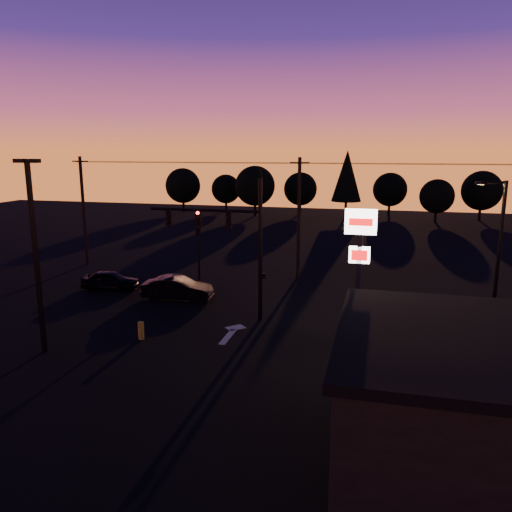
{
  "coord_description": "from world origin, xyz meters",
  "views": [
    {
      "loc": [
        7.91,
        -22.37,
        9.55
      ],
      "look_at": [
        1.0,
        5.0,
        3.5
      ],
      "focal_mm": 35.0,
      "sensor_mm": 36.0,
      "label": 1
    }
  ],
  "objects": [
    {
      "name": "ground",
      "position": [
        0.0,
        0.0,
        0.0
      ],
      "size": [
        120.0,
        120.0,
        0.0
      ],
      "primitive_type": "plane",
      "color": "black",
      "rests_on": "ground"
    },
    {
      "name": "lane_arrow",
      "position": [
        0.5,
        1.67,
        0.01
      ],
      "size": [
        1.2,
        3.1,
        0.01
      ],
      "color": "beige",
      "rests_on": "ground"
    },
    {
      "name": "traffic_signal_mast",
      "position": [
        -0.1,
        3.99,
        4.94
      ],
      "size": [
        6.79,
        0.52,
        8.58
      ],
      "color": "black",
      "rests_on": "ground"
    },
    {
      "name": "secondary_signal",
      "position": [
        -5.0,
        11.49,
        2.86
      ],
      "size": [
        0.3,
        0.31,
        4.35
      ],
      "color": "black",
      "rests_on": "ground"
    },
    {
      "name": "parking_lot_light",
      "position": [
        -7.5,
        -3.0,
        5.27
      ],
      "size": [
        1.25,
        0.3,
        9.14
      ],
      "color": "black",
      "rests_on": "ground"
    },
    {
      "name": "pylon_sign",
      "position": [
        7.0,
        1.5,
        4.91
      ],
      "size": [
        1.5,
        0.28,
        6.8
      ],
      "color": "black",
      "rests_on": "ground"
    },
    {
      "name": "streetlight",
      "position": [
        13.91,
        5.5,
        4.42
      ],
      "size": [
        1.55,
        0.35,
        8.0
      ],
      "color": "black",
      "rests_on": "ground"
    },
    {
      "name": "utility_pole_0",
      "position": [
        -16.0,
        14.0,
        4.59
      ],
      "size": [
        1.4,
        0.26,
        9.0
      ],
      "color": "black",
      "rests_on": "ground"
    },
    {
      "name": "utility_pole_1",
      "position": [
        2.0,
        14.0,
        4.59
      ],
      "size": [
        1.4,
        0.26,
        9.0
      ],
      "color": "black",
      "rests_on": "ground"
    },
    {
      "name": "power_wires",
      "position": [
        2.0,
        14.0,
        8.57
      ],
      "size": [
        36.0,
        1.22,
        0.07
      ],
      "color": "black",
      "rests_on": "ground"
    },
    {
      "name": "bollard",
      "position": [
        -3.73,
        -0.37,
        0.45
      ],
      "size": [
        0.3,
        0.3,
        0.91
      ],
      "primitive_type": "cylinder",
      "color": "gold",
      "rests_on": "ground"
    },
    {
      "name": "tree_0",
      "position": [
        -22.0,
        50.0,
        4.06
      ],
      "size": [
        5.36,
        5.36,
        6.74
      ],
      "color": "black",
      "rests_on": "ground"
    },
    {
      "name": "tree_1",
      "position": [
        -16.0,
        53.0,
        3.43
      ],
      "size": [
        4.54,
        4.54,
        5.71
      ],
      "color": "black",
      "rests_on": "ground"
    },
    {
      "name": "tree_2",
      "position": [
        -10.0,
        48.0,
        4.37
      ],
      "size": [
        5.77,
        5.78,
        7.26
      ],
      "color": "black",
      "rests_on": "ground"
    },
    {
      "name": "tree_3",
      "position": [
        -4.0,
        52.0,
        3.75
      ],
      "size": [
        4.95,
        4.95,
        6.22
      ],
      "color": "black",
      "rests_on": "ground"
    },
    {
      "name": "tree_4",
      "position": [
        3.0,
        49.0,
        5.93
      ],
      "size": [
        4.18,
        4.18,
        9.5
      ],
      "color": "black",
      "rests_on": "ground"
    },
    {
      "name": "tree_5",
      "position": [
        9.0,
        54.0,
        3.75
      ],
      "size": [
        4.95,
        4.95,
        6.22
      ],
      "color": "black",
      "rests_on": "ground"
    },
    {
      "name": "tree_6",
      "position": [
        15.0,
        48.0,
        3.43
      ],
      "size": [
        4.54,
        4.54,
        5.71
      ],
      "color": "black",
      "rests_on": "ground"
    },
    {
      "name": "tree_7",
      "position": [
        21.0,
        51.0,
        4.06
      ],
      "size": [
        5.36,
        5.36,
        6.74
      ],
      "color": "black",
      "rests_on": "ground"
    },
    {
      "name": "car_left",
      "position": [
        -10.08,
        7.57,
        0.66
      ],
      "size": [
        4.11,
        2.21,
        1.33
      ],
      "primitive_type": "imported",
      "rotation": [
        0.0,
        0.0,
        1.74
      ],
      "color": "black",
      "rests_on": "ground"
    },
    {
      "name": "car_mid",
      "position": [
        -4.64,
        6.53,
        0.75
      ],
      "size": [
        4.66,
        1.95,
        1.5
      ],
      "primitive_type": "imported",
      "rotation": [
        0.0,
        0.0,
        1.65
      ],
      "color": "black",
      "rests_on": "ground"
    },
    {
      "name": "suv_parked",
      "position": [
        9.78,
        -2.61,
        0.74
      ],
      "size": [
        4.13,
        5.84,
        1.48
      ],
      "primitive_type": "imported",
      "rotation": [
        0.0,
        0.0,
        0.35
      ],
      "color": "black",
      "rests_on": "ground"
    }
  ]
}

